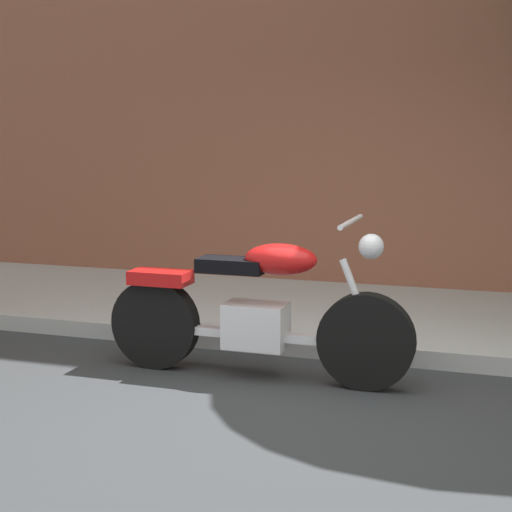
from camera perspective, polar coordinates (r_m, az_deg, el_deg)
name	(u,v)px	position (r m, az deg, el deg)	size (l,w,h in m)	color
ground_plane	(306,419)	(4.85, 3.71, -11.88)	(60.00, 60.00, 0.00)	#303335
sidewalk	(373,318)	(7.13, 8.62, -4.52)	(18.89, 2.41, 0.14)	#ACACAC
motorcycle	(256,313)	(5.48, -0.01, -4.24)	(2.24, 0.70, 1.17)	black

